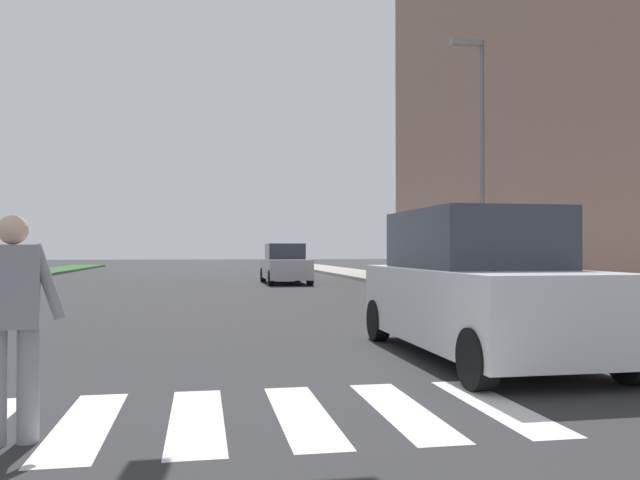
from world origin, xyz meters
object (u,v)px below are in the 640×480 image
at_px(pedestrian_performer, 12,317).
at_px(suv_crossing, 478,287).
at_px(sedan_midblock, 285,265).
at_px(street_lamp_right, 479,143).

bearing_deg(pedestrian_performer, suv_crossing, 31.13).
relative_size(pedestrian_performer, sedan_midblock, 0.40).
bearing_deg(suv_crossing, sedan_midblock, 90.40).
relative_size(pedestrian_performer, suv_crossing, 0.37).
relative_size(street_lamp_right, suv_crossing, 1.63).
height_order(suv_crossing, sedan_midblock, suv_crossing).
distance_m(street_lamp_right, suv_crossing, 11.43).
height_order(street_lamp_right, sedan_midblock, street_lamp_right).
distance_m(pedestrian_performer, sedan_midblock, 22.80).
bearing_deg(sedan_midblock, street_lamp_right, -64.00).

